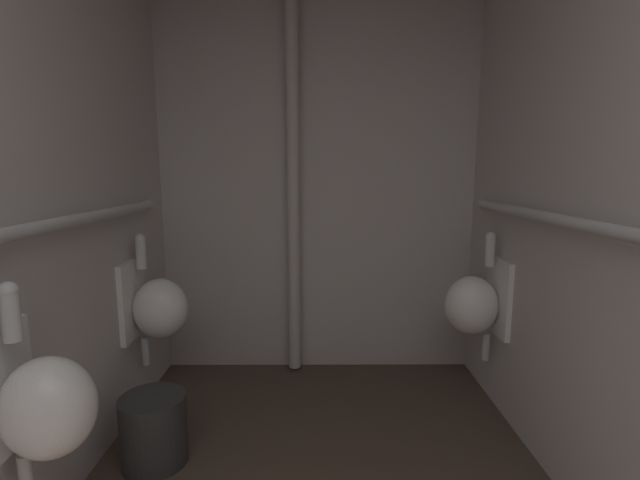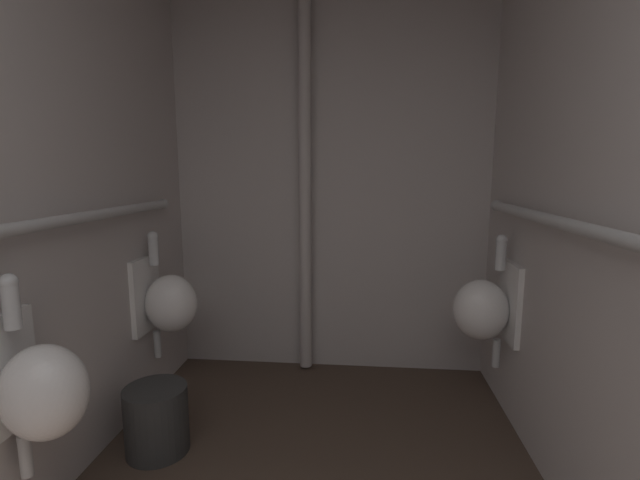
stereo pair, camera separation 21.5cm
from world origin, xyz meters
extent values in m
cube|color=beige|center=(0.00, 3.35, 1.28)|extent=(2.22, 0.06, 2.55)
ellipsoid|color=white|center=(-0.88, 1.69, 0.61)|extent=(0.30, 0.26, 0.34)
cube|color=white|center=(-1.04, 1.69, 0.66)|extent=(0.03, 0.30, 0.44)
cylinder|color=silver|center=(-0.97, 1.69, 0.92)|extent=(0.06, 0.06, 0.16)
sphere|color=silver|center=(-0.97, 1.69, 1.01)|extent=(0.06, 0.06, 0.06)
cylinder|color=#B2B2B2|center=(-0.98, 1.69, 0.36)|extent=(0.04, 0.04, 0.16)
ellipsoid|color=white|center=(-0.88, 2.73, 0.61)|extent=(0.30, 0.26, 0.34)
cube|color=white|center=(-1.04, 2.73, 0.66)|extent=(0.03, 0.30, 0.44)
cylinder|color=silver|center=(-0.97, 2.73, 0.92)|extent=(0.06, 0.06, 0.16)
sphere|color=silver|center=(-0.97, 2.73, 1.01)|extent=(0.06, 0.06, 0.06)
cylinder|color=#B2B2B2|center=(-0.98, 2.73, 0.36)|extent=(0.04, 0.04, 0.16)
ellipsoid|color=white|center=(0.88, 2.78, 0.61)|extent=(0.30, 0.26, 0.34)
cube|color=white|center=(1.04, 2.78, 0.66)|extent=(0.03, 0.30, 0.44)
cylinder|color=silver|center=(0.97, 2.78, 0.92)|extent=(0.06, 0.06, 0.16)
sphere|color=silver|center=(0.97, 2.78, 1.01)|extent=(0.06, 0.06, 0.06)
cylinder|color=#B2B2B2|center=(0.98, 2.78, 0.36)|extent=(0.04, 0.04, 0.16)
sphere|color=#B2B2B2|center=(-0.99, 2.93, 1.18)|extent=(0.06, 0.06, 0.06)
cylinder|color=#B2B2B2|center=(0.99, 1.66, 1.18)|extent=(0.05, 2.65, 0.05)
sphere|color=#B2B2B2|center=(0.99, 2.98, 1.18)|extent=(0.06, 0.06, 0.06)
cylinder|color=beige|center=(-0.16, 3.24, 1.28)|extent=(0.08, 0.08, 2.50)
cylinder|color=#2D2D2D|center=(-0.78, 2.26, 0.17)|extent=(0.30, 0.30, 0.33)
camera|label=1|loc=(0.00, 0.34, 1.38)|focal=24.84mm
camera|label=2|loc=(0.22, 0.34, 1.38)|focal=24.84mm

